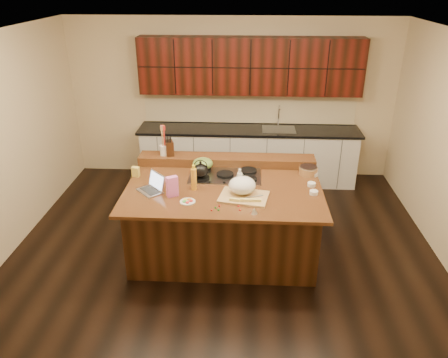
{
  "coord_description": "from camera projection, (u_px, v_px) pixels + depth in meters",
  "views": [
    {
      "loc": [
        0.27,
        -4.81,
        3.29
      ],
      "look_at": [
        0.0,
        0.05,
        1.0
      ],
      "focal_mm": 35.0,
      "sensor_mm": 36.0,
      "label": 1
    }
  ],
  "objects": [
    {
      "name": "knife_block",
      "position": [
        169.0,
        148.0,
        5.94
      ],
      "size": [
        0.15,
        0.19,
        0.2
      ],
      "primitive_type": "cube",
      "rotation": [
        0.0,
        0.0,
        0.34
      ],
      "color": "black",
      "rests_on": "back_ledge"
    },
    {
      "name": "oil_bottle",
      "position": [
        194.0,
        179.0,
        5.24
      ],
      "size": [
        0.08,
        0.08,
        0.27
      ],
      "primitive_type": "cylinder",
      "rotation": [
        0.0,
        0.0,
        0.18
      ],
      "color": "gold",
      "rests_on": "island"
    },
    {
      "name": "gumdrop_2",
      "position": [
        212.0,
        210.0,
        4.81
      ],
      "size": [
        0.02,
        0.02,
        0.02
      ],
      "primitive_type": "ellipsoid",
      "color": "red",
      "rests_on": "island"
    },
    {
      "name": "kitchen_timer",
      "position": [
        254.0,
        210.0,
        4.75
      ],
      "size": [
        0.1,
        0.1,
        0.07
      ],
      "primitive_type": "cone",
      "rotation": [
        0.0,
        0.0,
        -0.27
      ],
      "color": "silver",
      "rests_on": "island"
    },
    {
      "name": "gumdrop_3",
      "position": [
        218.0,
        210.0,
        4.82
      ],
      "size": [
        0.02,
        0.02,
        0.02
      ],
      "primitive_type": "ellipsoid",
      "color": "#198C26",
      "rests_on": "island"
    },
    {
      "name": "gumdrop_1",
      "position": [
        233.0,
        201.0,
        5.01
      ],
      "size": [
        0.02,
        0.02,
        0.02
      ],
      "primitive_type": "ellipsoid",
      "color": "#198C26",
      "rests_on": "island"
    },
    {
      "name": "utensil_crock",
      "position": [
        164.0,
        150.0,
        5.96
      ],
      "size": [
        0.15,
        0.15,
        0.14
      ],
      "primitive_type": "cylinder",
      "rotation": [
        0.0,
        0.0,
        -0.32
      ],
      "color": "white",
      "rests_on": "back_ledge"
    },
    {
      "name": "laptop",
      "position": [
        153.0,
        186.0,
        5.24
      ],
      "size": [
        0.39,
        0.39,
        0.21
      ],
      "rotation": [
        0.0,
        0.0,
        -0.82
      ],
      "color": "#B7B7BC",
      "rests_on": "island"
    },
    {
      "name": "strainer_bowl",
      "position": [
        308.0,
        171.0,
        5.68
      ],
      "size": [
        0.31,
        0.31,
        0.09
      ],
      "primitive_type": "cylinder",
      "rotation": [
        0.0,
        0.0,
        -0.36
      ],
      "color": "#996B3F",
      "rests_on": "island"
    },
    {
      "name": "gumdrop_4",
      "position": [
        238.0,
        206.0,
        4.89
      ],
      "size": [
        0.02,
        0.02,
        0.02
      ],
      "primitive_type": "ellipsoid",
      "color": "red",
      "rests_on": "island"
    },
    {
      "name": "ramekin_a",
      "position": [
        311.0,
        184.0,
        5.37
      ],
      "size": [
        0.13,
        0.13,
        0.04
      ],
      "primitive_type": "cylinder",
      "rotation": [
        0.0,
        0.0,
        0.38
      ],
      "color": "white",
      "rests_on": "island"
    },
    {
      "name": "ramekin_b",
      "position": [
        314.0,
        193.0,
        5.17
      ],
      "size": [
        0.13,
        0.13,
        0.04
      ],
      "primitive_type": "cylinder",
      "rotation": [
        0.0,
        0.0,
        0.42
      ],
      "color": "white",
      "rests_on": "island"
    },
    {
      "name": "room",
      "position": [
        224.0,
        154.0,
        5.18
      ],
      "size": [
        5.52,
        5.02,
        2.72
      ],
      "color": "black",
      "rests_on": "ground"
    },
    {
      "name": "back_ledge",
      "position": [
        227.0,
        160.0,
        5.97
      ],
      "size": [
        2.4,
        0.3,
        0.12
      ],
      "primitive_type": "cube",
      "color": "black",
      "rests_on": "island"
    },
    {
      "name": "cooktop",
      "position": [
        225.0,
        175.0,
        5.63
      ],
      "size": [
        0.92,
        0.52,
        0.05
      ],
      "color": "gray",
      "rests_on": "island"
    },
    {
      "name": "ramekin_c",
      "position": [
        314.0,
        174.0,
        5.64
      ],
      "size": [
        0.11,
        0.11,
        0.04
      ],
      "primitive_type": "cylinder",
      "rotation": [
        0.0,
        0.0,
        0.14
      ],
      "color": "white",
      "rests_on": "island"
    },
    {
      "name": "island",
      "position": [
        224.0,
        219.0,
        5.56
      ],
      "size": [
        2.4,
        1.6,
        0.92
      ],
      "color": "black",
      "rests_on": "ground"
    },
    {
      "name": "gumdrop_6",
      "position": [
        240.0,
        210.0,
        4.82
      ],
      "size": [
        0.02,
        0.02,
        0.02
      ],
      "primitive_type": "ellipsoid",
      "color": "red",
      "rests_on": "island"
    },
    {
      "name": "back_counter",
      "position": [
        249.0,
        125.0,
        7.33
      ],
      "size": [
        3.7,
        0.66,
        2.4
      ],
      "color": "silver",
      "rests_on": "ground"
    },
    {
      "name": "kettle",
      "position": [
        201.0,
        171.0,
        5.48
      ],
      "size": [
        0.25,
        0.25,
        0.17
      ],
      "primitive_type": "ellipsoid",
      "rotation": [
        0.0,
        0.0,
        0.39
      ],
      "color": "black",
      "rests_on": "cooktop"
    },
    {
      "name": "pink_bag",
      "position": [
        172.0,
        187.0,
        5.09
      ],
      "size": [
        0.15,
        0.13,
        0.25
      ],
      "primitive_type": "cube",
      "rotation": [
        0.0,
        0.0,
        0.51
      ],
      "color": "#E86DC3",
      "rests_on": "island"
    },
    {
      "name": "package_box",
      "position": [
        136.0,
        172.0,
        5.61
      ],
      "size": [
        0.1,
        0.08,
        0.13
      ],
      "primitive_type": "cube",
      "rotation": [
        0.0,
        0.0,
        -0.21
      ],
      "color": "#DBC14D",
      "rests_on": "island"
    },
    {
      "name": "gumdrop_0",
      "position": [
        219.0,
        206.0,
        4.9
      ],
      "size": [
        0.02,
        0.02,
        0.02
      ],
      "primitive_type": "ellipsoid",
      "color": "red",
      "rests_on": "island"
    },
    {
      "name": "green_bowl",
      "position": [
        203.0,
        164.0,
        5.72
      ],
      "size": [
        0.34,
        0.34,
        0.15
      ],
      "primitive_type": "ellipsoid",
      "rotation": [
        0.0,
        0.0,
        0.34
      ],
      "color": "olive",
      "rests_on": "cooktop"
    },
    {
      "name": "candy_plate",
      "position": [
        188.0,
        202.0,
        5.0
      ],
      "size": [
        0.24,
        0.24,
        0.01
      ],
      "primitive_type": "cylinder",
      "rotation": [
        0.0,
        0.0,
        0.41
      ],
      "color": "white",
      "rests_on": "island"
    },
    {
      "name": "gumdrop_5",
      "position": [
        215.0,
        208.0,
        4.86
      ],
      "size": [
        0.02,
        0.02,
        0.02
      ],
      "primitive_type": "ellipsoid",
      "color": "#198C26",
      "rests_on": "island"
    },
    {
      "name": "vinegar_bottle",
      "position": [
        240.0,
        183.0,
        5.18
      ],
      "size": [
        0.08,
        0.08,
        0.25
      ],
      "primitive_type": "cylinder",
      "rotation": [
        0.0,
        0.0,
        -0.29
      ],
      "color": "silver",
      "rests_on": "island"
    },
    {
      "name": "gumdrop_7",
      "position": [
        225.0,
        202.0,
        4.97
      ],
      "size": [
        0.02,
        0.02,
        0.02
      ],
      "primitive_type": "ellipsoid",
      "color": "#198C26",
      "rests_on": "island"
    },
    {
      "name": "wooden_tray",
      "position": [
        243.0,
        188.0,
        5.11
      ],
      "size": [
        0.62,
        0.5,
        0.22
      ],
      "rotation": [
        0.0,
        0.0,
        -0.18
      ],
      "color": "tan",
      "rests_on": "island"
    },
    {
      "name": "gumdrop_8",
      "position": [
        231.0,
        203.0,
        4.96
      ],
      "size": [
        0.02,
        0.02,
        0.02
      ],
      "primitive_type": "ellipsoid",
      "color": "red",
      "rests_on": "island"
    }
  ]
}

